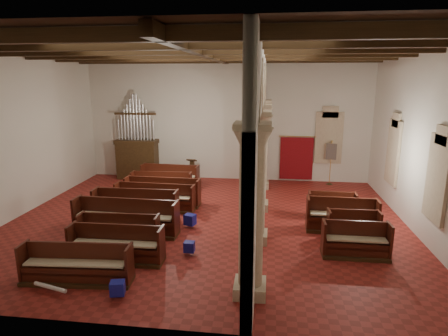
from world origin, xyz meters
TOP-DOWN VIEW (x-y plane):
  - floor at (0.00, 0.00)m, footprint 14.00×14.00m
  - ceiling at (0.00, 0.00)m, footprint 14.00×14.00m
  - wall_back at (0.00, 6.00)m, footprint 14.00×0.02m
  - wall_front at (0.00, -6.00)m, footprint 14.00×0.02m
  - wall_left at (-7.00, 0.00)m, footprint 0.02×12.00m
  - wall_right at (7.00, 0.00)m, footprint 0.02×12.00m
  - ceiling_beams at (0.00, 0.00)m, footprint 13.80×11.80m
  - arcade at (1.80, 0.00)m, footprint 0.90×11.90m
  - window_right_a at (6.98, -1.50)m, footprint 0.03×1.00m
  - window_right_b at (6.98, 2.50)m, footprint 0.03×1.00m
  - window_back at (5.00, 5.98)m, footprint 1.00×0.03m
  - pipe_organ at (-4.50, 5.50)m, footprint 2.10×0.85m
  - lectern at (-1.67, 5.49)m, footprint 0.49×0.50m
  - dossal_curtain at (3.50, 5.92)m, footprint 1.80×0.07m
  - processional_banner at (5.09, 5.49)m, footprint 0.48×0.61m
  - hymnal_box_a at (-1.23, -5.06)m, footprint 0.37×0.33m
  - hymnal_box_b at (-0.06, -2.68)m, footprint 0.30×0.25m
  - hymnal_box_c at (-0.47, -0.64)m, footprint 0.44×0.40m
  - tube_heater_a at (-2.91, -5.06)m, footprint 0.95×0.34m
  - tube_heater_b at (-2.02, -3.63)m, footprint 1.07×0.25m
  - nave_pew_0 at (-2.52, -4.48)m, footprint 2.79×0.84m
  - nave_pew_1 at (-1.98, -3.31)m, footprint 2.64×0.73m
  - nave_pew_2 at (-2.32, -2.29)m, footprint 2.48×0.74m
  - nave_pew_3 at (-2.45, -1.39)m, footprint 3.50×0.87m
  - nave_pew_4 at (-2.53, -0.27)m, footprint 3.06×0.80m
  - nave_pew_5 at (-2.20, 0.93)m, footprint 3.15×0.82m
  - nave_pew_6 at (-2.07, 1.56)m, footprint 3.06×0.83m
  - nave_pew_7 at (-2.54, 3.01)m, footprint 2.69×0.77m
  - nave_pew_8 at (-2.41, 4.01)m, footprint 2.74×0.88m
  - aisle_pew_0 at (4.68, -2.19)m, footprint 1.87×0.69m
  - aisle_pew_1 at (4.86, -1.01)m, footprint 1.63×0.69m
  - aisle_pew_2 at (4.62, -0.34)m, footprint 2.33×0.82m
  - aisle_pew_3 at (4.47, 0.77)m, footprint 1.71×0.73m

SIDE VIEW (x-z plane):
  - floor at x=0.00m, z-range 0.00..0.00m
  - tube_heater_a at x=-2.91m, z-range 0.11..0.21m
  - tube_heater_b at x=-2.02m, z-range 0.11..0.21m
  - hymnal_box_b at x=-0.06m, z-range 0.10..0.40m
  - hymnal_box_a at x=-1.23m, z-range 0.10..0.42m
  - hymnal_box_c at x=-0.47m, z-range 0.10..0.46m
  - nave_pew_2 at x=-2.32m, z-range -0.16..0.81m
  - nave_pew_7 at x=-2.54m, z-range -0.17..0.81m
  - aisle_pew_1 at x=4.86m, z-range -0.15..0.80m
  - nave_pew_0 at x=-2.52m, z-range -0.17..0.82m
  - aisle_pew_3 at x=4.47m, z-range -0.16..0.84m
  - nave_pew_5 at x=-2.20m, z-range -0.18..0.86m
  - nave_pew_1 at x=-1.98m, z-range -0.17..0.86m
  - aisle_pew_0 at x=4.68m, z-range -0.17..0.86m
  - nave_pew_8 at x=-2.41m, z-range -0.18..0.90m
  - nave_pew_6 at x=-2.07m, z-range -0.19..0.92m
  - aisle_pew_2 at x=4.62m, z-range -0.19..0.94m
  - nave_pew_3 at x=-2.45m, z-range -0.20..0.95m
  - nave_pew_4 at x=-2.53m, z-range -0.19..0.95m
  - lectern at x=-1.67m, z-range -0.10..1.02m
  - processional_banner at x=5.09m, z-range -0.31..1.85m
  - dossal_curtain at x=3.50m, z-range 0.08..2.25m
  - pipe_organ at x=-4.50m, z-range -0.83..3.57m
  - window_right_a at x=6.98m, z-range 1.10..3.30m
  - window_right_b at x=6.98m, z-range 1.10..3.30m
  - window_back at x=5.00m, z-range 1.10..3.30m
  - wall_back at x=0.00m, z-range 0.00..6.00m
  - wall_front at x=0.00m, z-range 0.00..6.00m
  - wall_left at x=-7.00m, z-range 0.00..6.00m
  - wall_right at x=7.00m, z-range 0.00..6.00m
  - arcade at x=1.80m, z-range 0.56..6.56m
  - ceiling_beams at x=0.00m, z-range 5.67..5.97m
  - ceiling at x=0.00m, z-range 6.00..6.00m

